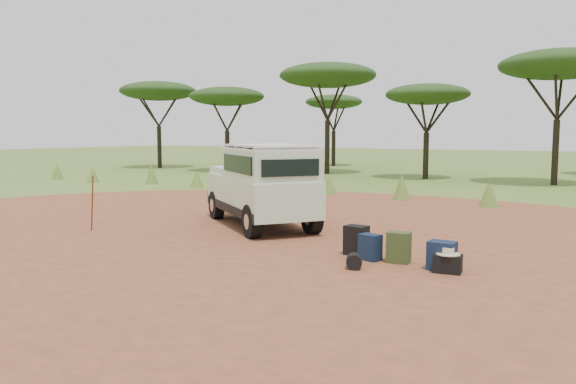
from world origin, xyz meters
The scene contains 13 objects.
ground centered at (0.00, 0.00, 0.00)m, with size 140.00×140.00×0.00m, color #4F6C26.
dirt_clearing centered at (0.00, 0.00, 0.00)m, with size 23.00×23.00×0.01m, color #9A4F32.
grass_fringe centered at (0.12, 8.67, 0.40)m, with size 36.60×1.60×0.90m.
acacia_treeline centered at (0.75, 19.81, 4.87)m, with size 46.70×13.20×6.26m.
safari_vehicle centered at (-1.10, 1.63, 0.99)m, with size 4.32×3.86×2.05m.
walking_staff centered at (-4.14, -1.02, 0.68)m, with size 0.03×0.03×1.40m, color brown.
backpack_black centered at (2.24, -0.22, 0.29)m, with size 0.42×0.31×0.57m, color black.
backpack_navy centered at (2.64, -0.50, 0.24)m, with size 0.37×0.27×0.49m, color #13223C.
backpack_olive centered at (3.15, -0.42, 0.28)m, with size 0.40×0.29×0.56m, color #33441F.
duffel_navy centered at (3.97, -0.58, 0.25)m, with size 0.44×0.33×0.50m, color #13223C.
hard_case centered at (4.11, -0.70, 0.16)m, with size 0.44×0.31×0.31m, color black.
stuff_sack centered at (2.66, -1.26, 0.13)m, with size 0.27×0.27×0.27m, color black.
safari_hat centered at (4.11, -0.70, 0.36)m, with size 0.39×0.39×0.11m.
Camera 1 is at (6.47, -9.94, 2.32)m, focal length 35.00 mm.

